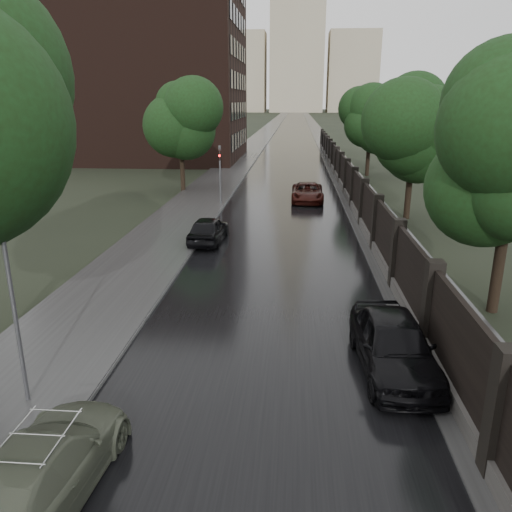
% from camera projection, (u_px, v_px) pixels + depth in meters
% --- Properties ---
extents(ground, '(800.00, 800.00, 0.00)m').
position_uv_depth(ground, '(252.00, 461.00, 9.91)').
color(ground, black).
rests_on(ground, ground).
extents(road, '(8.00, 420.00, 0.02)m').
position_uv_depth(road, '(295.00, 119.00, 190.64)').
color(road, black).
rests_on(road, ground).
extents(sidewalk_left, '(4.00, 420.00, 0.16)m').
position_uv_depth(sidewalk_left, '(279.00, 118.00, 191.07)').
color(sidewalk_left, '#2D2D2D').
rests_on(sidewalk_left, ground).
extents(verge_right, '(3.00, 420.00, 0.08)m').
position_uv_depth(verge_right, '(309.00, 119.00, 190.22)').
color(verge_right, '#2D2D2D').
rests_on(verge_right, ground).
extents(fence_right, '(0.45, 75.72, 2.70)m').
position_uv_depth(fence_right, '(344.00, 177.00, 39.71)').
color(fence_right, '#383533').
rests_on(fence_right, ground).
extents(tree_left_far, '(4.25, 4.25, 7.39)m').
position_uv_depth(tree_left_far, '(180.00, 123.00, 37.48)').
color(tree_left_far, black).
rests_on(tree_left_far, ground).
extents(tree_right_b, '(4.08, 4.08, 7.01)m').
position_uv_depth(tree_right_b, '(414.00, 135.00, 28.79)').
color(tree_right_b, black).
rests_on(tree_right_b, ground).
extents(tree_right_c, '(4.08, 4.08, 7.01)m').
position_uv_depth(tree_right_c, '(370.00, 122.00, 45.91)').
color(tree_right_c, black).
rests_on(tree_right_c, ground).
extents(lamp_post, '(0.25, 0.12, 5.11)m').
position_uv_depth(lamp_post, '(13.00, 300.00, 10.94)').
color(lamp_post, '#59595E').
rests_on(lamp_post, ground).
extents(traffic_light, '(0.16, 0.32, 4.00)m').
position_uv_depth(traffic_light, '(220.00, 170.00, 33.29)').
color(traffic_light, '#59595E').
rests_on(traffic_light, ground).
extents(brick_building, '(24.00, 18.00, 20.00)m').
position_uv_depth(brick_building, '(136.00, 72.00, 57.73)').
color(brick_building, black).
rests_on(brick_building, ground).
extents(stalinist_tower, '(92.00, 30.00, 159.00)m').
position_uv_depth(stalinist_tower, '(297.00, 42.00, 283.80)').
color(stalinist_tower, tan).
rests_on(stalinist_tower, ground).
extents(volga_sedan, '(2.10, 4.61, 1.31)m').
position_uv_depth(volga_sedan, '(43.00, 468.00, 8.79)').
color(volga_sedan, '#515745').
rests_on(volga_sedan, ground).
extents(hatchback_left, '(1.74, 4.00, 1.34)m').
position_uv_depth(hatchback_left, '(208.00, 229.00, 24.96)').
color(hatchback_left, black).
rests_on(hatchback_left, ground).
extents(car_right_near, '(2.10, 4.64, 1.55)m').
position_uv_depth(car_right_near, '(394.00, 344.00, 13.02)').
color(car_right_near, black).
rests_on(car_right_near, ground).
extents(car_right_far, '(2.21, 4.74, 1.31)m').
position_uv_depth(car_right_far, '(307.00, 192.00, 35.04)').
color(car_right_far, black).
rests_on(car_right_far, ground).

